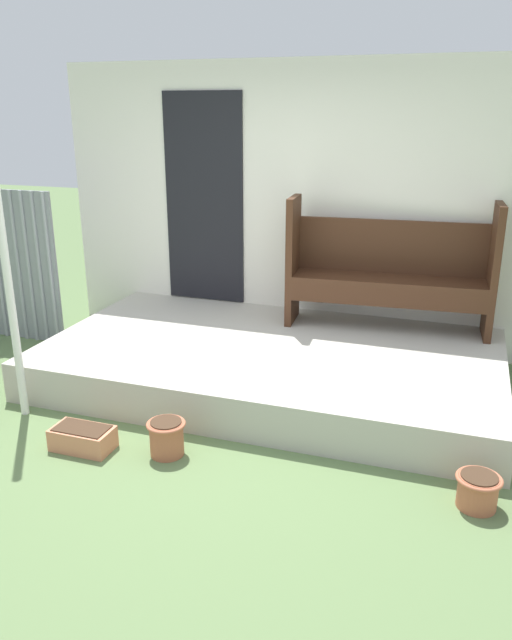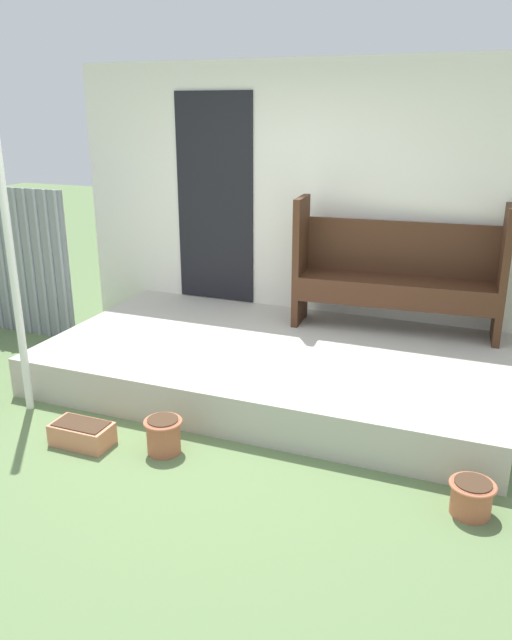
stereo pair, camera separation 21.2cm
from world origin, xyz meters
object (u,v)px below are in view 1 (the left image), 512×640
support_post (7,272)px  planter_box_rect (83,438)px  flower_pot_middle (167,436)px  flower_pot_right (478,490)px  bench (389,266)px

support_post → planter_box_rect: size_ratio=5.32×
flower_pot_middle → flower_pot_right: bearing=1.5°
flower_pot_middle → planter_box_rect: 0.58m
support_post → planter_box_rect: 1.27m
flower_pot_middle → planter_box_rect: flower_pot_middle is taller
support_post → bench: support_post is taller
bench → flower_pot_right: bench is taller
support_post → flower_pot_middle: support_post is taller
bench → support_post: bearing=-145.6°
planter_box_rect → bench: bearing=52.7°
support_post → bench: bearing=38.7°
support_post → planter_box_rect: support_post is taller
planter_box_rect → flower_pot_right: bearing=3.9°
planter_box_rect → support_post: bearing=156.9°
support_post → flower_pot_middle: 1.61m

